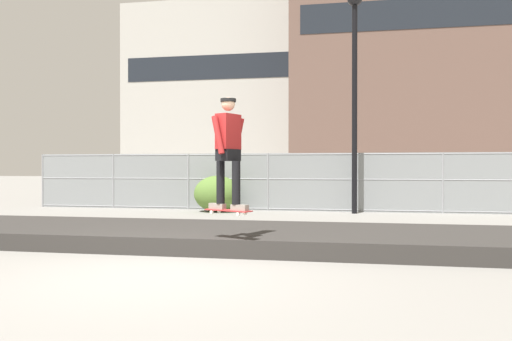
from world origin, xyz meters
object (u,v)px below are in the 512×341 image
(street_lamp, at_px, (355,76))
(parked_car_far, at_px, (466,183))
(skater, at_px, (228,146))
(parked_car_mid, at_px, (283,182))
(skateboard, at_px, (228,211))
(parked_car_near, at_px, (139,182))
(shrub_left, at_px, (217,194))

(street_lamp, relative_size, parked_car_far, 1.47)
(skater, relative_size, parked_car_mid, 0.39)
(skateboard, relative_size, parked_car_far, 0.18)
(street_lamp, relative_size, parked_car_mid, 1.51)
(skater, xyz_separation_m, parked_car_mid, (-0.49, 10.75, -0.89))
(skateboard, xyz_separation_m, parked_car_far, (5.91, 10.42, 0.10))
(parked_car_far, bearing_deg, parked_car_near, -179.75)
(skateboard, bearing_deg, parked_car_far, 60.41)
(parked_car_near, distance_m, shrub_left, 4.93)
(skateboard, height_order, skater, skater)
(skater, height_order, street_lamp, street_lamp)
(skateboard, relative_size, parked_car_mid, 0.18)
(parked_car_mid, bearing_deg, shrub_left, -116.36)
(skater, bearing_deg, street_lamp, 74.77)
(parked_car_near, relative_size, shrub_left, 3.09)
(street_lamp, bearing_deg, shrub_left, -176.89)
(parked_car_near, height_order, shrub_left, parked_car_near)
(street_lamp, height_order, parked_car_mid, street_lamp)
(skater, distance_m, parked_car_far, 12.01)
(street_lamp, bearing_deg, skater, -105.23)
(parked_car_far, xyz_separation_m, shrub_left, (-8.06, -3.02, -0.27))
(skater, relative_size, parked_car_near, 0.38)
(skater, bearing_deg, shrub_left, 106.18)
(street_lamp, height_order, shrub_left, street_lamp)
(parked_car_far, bearing_deg, street_lamp, -143.99)
(parked_car_near, bearing_deg, skater, -59.62)
(parked_car_mid, relative_size, shrub_left, 3.00)
(street_lamp, xyz_separation_m, parked_car_near, (-8.15, 2.74, -3.30))
(street_lamp, bearing_deg, parked_car_mid, 129.39)
(skater, bearing_deg, parked_car_near, 120.38)
(shrub_left, bearing_deg, parked_car_far, 20.53)
(parked_car_near, bearing_deg, parked_car_mid, 3.96)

